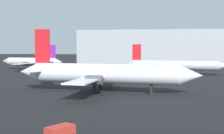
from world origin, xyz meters
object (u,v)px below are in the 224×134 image
airplane_far_right (32,62)px  baggage_cart (60,132)px  airplane_far_left (173,65)px  airplane_on_taxiway (103,73)px

airplane_far_right → baggage_cart: airplane_far_right is taller
airplane_far_left → baggage_cart: size_ratio=10.76×
airplane_far_left → baggage_cart: bearing=-94.9°
airplane_far_left → airplane_far_right: bearing=173.2°
airplane_far_left → airplane_on_taxiway: bearing=-104.7°
airplane_on_taxiway → airplane_far_right: size_ratio=1.37×
airplane_on_taxiway → baggage_cart: bearing=-82.0°
airplane_far_left → airplane_far_right: airplane_far_left is taller
airplane_on_taxiway → airplane_far_right: airplane_on_taxiway is taller
airplane_on_taxiway → airplane_far_left: bearing=74.2°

